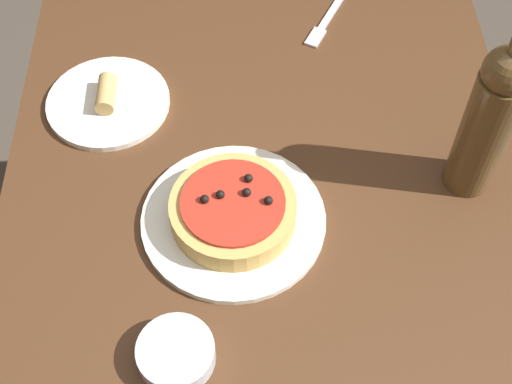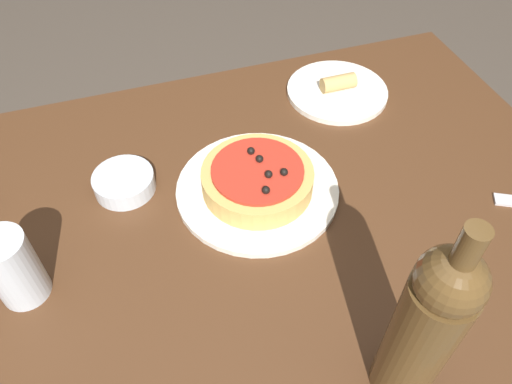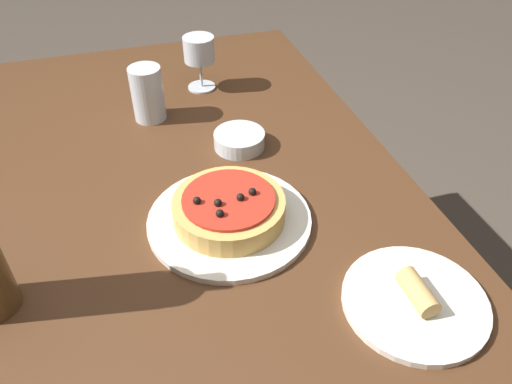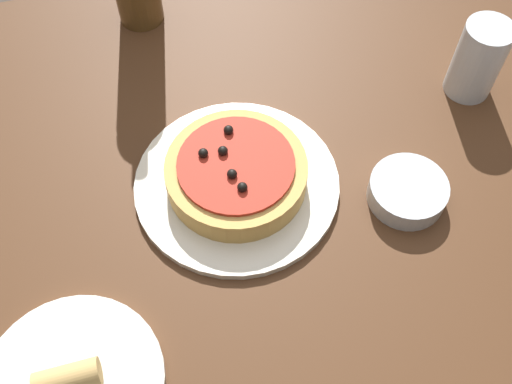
% 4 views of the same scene
% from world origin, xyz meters
% --- Properties ---
extents(ground_plane, '(14.00, 14.00, 0.00)m').
position_xyz_m(ground_plane, '(0.00, 0.00, 0.00)').
color(ground_plane, '#4C4238').
extents(dining_table, '(1.42, 0.88, 0.77)m').
position_xyz_m(dining_table, '(0.00, 0.00, 0.67)').
color(dining_table, '#4C2D19').
rests_on(dining_table, ground_plane).
extents(dinner_plate, '(0.30, 0.30, 0.01)m').
position_xyz_m(dinner_plate, '(0.11, 0.05, 0.77)').
color(dinner_plate, white).
rests_on(dinner_plate, dining_table).
extents(pizza, '(0.20, 0.20, 0.06)m').
position_xyz_m(pizza, '(0.11, 0.05, 0.80)').
color(pizza, tan).
rests_on(pizza, dinner_plate).
extents(water_cup, '(0.07, 0.07, 0.13)m').
position_xyz_m(water_cup, '(-0.29, -0.03, 0.83)').
color(water_cup, silver).
rests_on(water_cup, dining_table).
extents(side_bowl, '(0.11, 0.11, 0.03)m').
position_xyz_m(side_bowl, '(-0.12, 0.14, 0.78)').
color(side_bowl, silver).
rests_on(side_bowl, dining_table).
extents(side_plate, '(0.22, 0.22, 0.05)m').
position_xyz_m(side_plate, '(0.37, 0.28, 0.77)').
color(side_plate, white).
rests_on(side_plate, dining_table).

